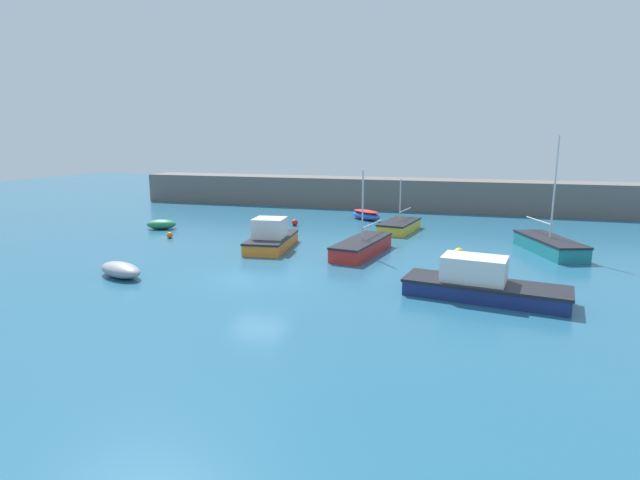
{
  "coord_description": "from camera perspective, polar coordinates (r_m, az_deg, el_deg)",
  "views": [
    {
      "loc": [
        9.24,
        -20.47,
        6.35
      ],
      "look_at": [
        0.82,
        7.25,
        0.49
      ],
      "focal_mm": 28.0,
      "sensor_mm": 36.0,
      "label": 1
    }
  ],
  "objects": [
    {
      "name": "motorboat_grey_hull",
      "position": [
        29.53,
        -5.62,
        0.27
      ],
      "size": [
        2.7,
        5.14,
        1.87
      ],
      "rotation": [
        0.0,
        0.0,
        1.69
      ],
      "color": "orange",
      "rests_on": "ground_plane"
    },
    {
      "name": "mooring_buoy_yellow",
      "position": [
        28.11,
        15.58,
        -1.45
      ],
      "size": [
        0.57,
        0.57,
        0.57
      ],
      "primitive_type": "sphere",
      "color": "yellow",
      "rests_on": "ground_plane"
    },
    {
      "name": "sailboat_twin_hulled",
      "position": [
        35.43,
        9.06,
        1.59
      ],
      "size": [
        2.61,
        5.04,
        3.69
      ],
      "rotation": [
        0.0,
        0.0,
        4.55
      ],
      "color": "yellow",
      "rests_on": "ground_plane"
    },
    {
      "name": "rowboat_blue_near",
      "position": [
        25.2,
        -21.83,
        -3.19
      ],
      "size": [
        2.98,
        2.14,
        0.69
      ],
      "rotation": [
        0.0,
        0.0,
        5.9
      ],
      "color": "gray",
      "rests_on": "ground_plane"
    },
    {
      "name": "ground_plane",
      "position": [
        23.37,
        -7.14,
        -4.68
      ],
      "size": [
        120.0,
        120.0,
        0.2
      ],
      "primitive_type": "cube",
      "color": "#235B7A"
    },
    {
      "name": "harbor_breakwater",
      "position": [
        47.9,
        5.71,
        5.42
      ],
      "size": [
        46.16,
        3.8,
        2.76
      ],
      "primitive_type": "cube",
      "color": "#66605B",
      "rests_on": "ground_plane"
    },
    {
      "name": "mooring_buoy_orange",
      "position": [
        34.09,
        -16.8,
        0.54
      ],
      "size": [
        0.39,
        0.39,
        0.39
      ],
      "primitive_type": "sphere",
      "color": "orange",
      "rests_on": "ground_plane"
    },
    {
      "name": "sailboat_tall_mast",
      "position": [
        31.18,
        24.73,
        -0.52
      ],
      "size": [
        3.59,
        5.72,
        6.56
      ],
      "rotation": [
        0.0,
        0.0,
        5.06
      ],
      "color": "teal",
      "rests_on": "ground_plane"
    },
    {
      "name": "mooring_buoy_red",
      "position": [
        37.42,
        -2.9,
        2.01
      ],
      "size": [
        0.46,
        0.46,
        0.46
      ],
      "primitive_type": "sphere",
      "color": "red",
      "rests_on": "ground_plane"
    },
    {
      "name": "fishing_dinghy_green",
      "position": [
        37.7,
        -17.67,
        1.73
      ],
      "size": [
        2.35,
        1.78,
        0.69
      ],
      "rotation": [
        0.0,
        0.0,
        0.31
      ],
      "color": "#287A4C",
      "rests_on": "ground_plane"
    },
    {
      "name": "motorboat_with_cabin",
      "position": [
        21.29,
        17.95,
        -4.77
      ],
      "size": [
        6.69,
        3.02,
        1.71
      ],
      "rotation": [
        0.0,
        0.0,
        6.13
      ],
      "color": "navy",
      "rests_on": "ground_plane"
    },
    {
      "name": "sailboat_short_mast",
      "position": [
        28.16,
        4.82,
        -0.74
      ],
      "size": [
        2.57,
        6.07,
        4.71
      ],
      "rotation": [
        0.0,
        0.0,
        4.56
      ],
      "color": "red",
      "rests_on": "ground_plane"
    },
    {
      "name": "rowboat_with_red_cover",
      "position": [
        40.28,
        5.31,
        2.88
      ],
      "size": [
        3.12,
        2.73,
        0.79
      ],
      "rotation": [
        0.0,
        0.0,
        2.51
      ],
      "color": "#2D56B7",
      "rests_on": "ground_plane"
    }
  ]
}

